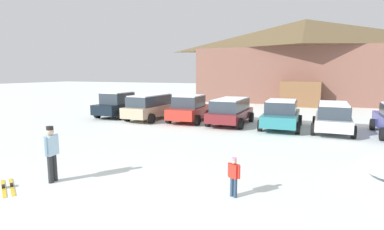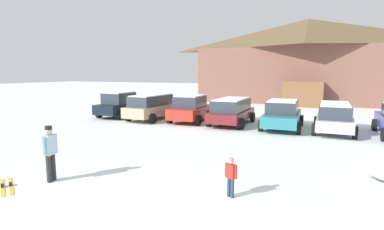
% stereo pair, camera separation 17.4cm
% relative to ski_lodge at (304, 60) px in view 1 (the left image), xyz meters
% --- Properties ---
extents(ground, '(160.00, 160.00, 0.00)m').
position_rel_ski_lodge_xyz_m(ground, '(-3.44, -31.31, -4.55)').
color(ground, white).
extents(ski_lodge, '(22.67, 11.53, 8.97)m').
position_rel_ski_lodge_xyz_m(ski_lodge, '(0.00, 0.00, 0.00)').
color(ski_lodge, brown).
rests_on(ski_lodge, ground).
extents(parked_black_sedan, '(2.15, 4.22, 1.81)m').
position_rel_ski_lodge_xyz_m(parked_black_sedan, '(-11.85, -17.69, -3.65)').
color(parked_black_sedan, black).
rests_on(parked_black_sedan, ground).
extents(parked_beige_suv, '(2.26, 4.53, 1.72)m').
position_rel_ski_lodge_xyz_m(parked_beige_suv, '(-9.00, -18.04, -3.62)').
color(parked_beige_suv, tan).
rests_on(parked_beige_suv, ground).
extents(parked_red_sedan, '(2.28, 4.22, 1.75)m').
position_rel_ski_lodge_xyz_m(parked_red_sedan, '(-6.19, -17.74, -3.68)').
color(parked_red_sedan, '#B62D22').
rests_on(parked_red_sedan, ground).
extents(parked_maroon_van, '(2.27, 4.48, 1.62)m').
position_rel_ski_lodge_xyz_m(parked_maroon_van, '(-3.41, -17.79, -3.67)').
color(parked_maroon_van, maroon).
rests_on(parked_maroon_van, ground).
extents(parked_teal_hatchback, '(2.25, 4.58, 1.66)m').
position_rel_ski_lodge_xyz_m(parked_teal_hatchback, '(-0.35, -17.98, -3.71)').
color(parked_teal_hatchback, teal).
rests_on(parked_teal_hatchback, ground).
extents(parked_silver_wagon, '(2.14, 4.45, 1.59)m').
position_rel_ski_lodge_xyz_m(parked_silver_wagon, '(2.35, -18.05, -3.68)').
color(parked_silver_wagon, silver).
rests_on(parked_silver_wagon, ground).
extents(skier_child_in_red_jacket, '(0.36, 0.24, 1.05)m').
position_rel_ski_lodge_xyz_m(skier_child_in_red_jacket, '(-0.41, -28.47, -3.96)').
color(skier_child_in_red_jacket, '#293E56').
rests_on(skier_child_in_red_jacket, ground).
extents(skier_adult_in_blue_parka, '(0.31, 0.61, 1.67)m').
position_rel_ski_lodge_xyz_m(skier_adult_in_blue_parka, '(-5.63, -29.45, -3.61)').
color(skier_adult_in_blue_parka, '#27272A').
rests_on(skier_adult_in_blue_parka, ground).
extents(pair_of_skis, '(1.44, 1.09, 0.08)m').
position_rel_ski_lodge_xyz_m(pair_of_skis, '(-6.43, -30.30, -4.53)').
color(pair_of_skis, yellow).
rests_on(pair_of_skis, ground).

